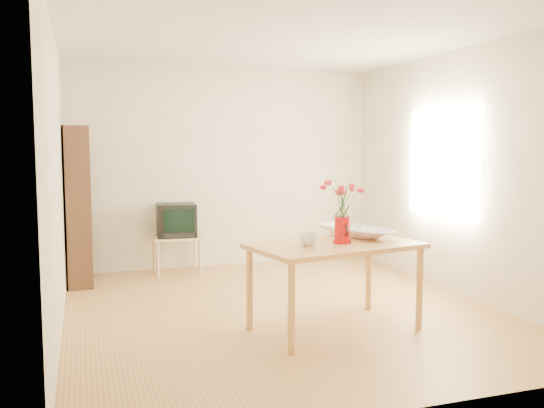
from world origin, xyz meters
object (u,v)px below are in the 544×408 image
object	(u,v)px
table	(335,253)
television	(176,220)
mug	(308,239)
bowl	(355,209)
pitcher	(342,231)

from	to	relation	value
table	television	xyz separation A→B (m)	(-0.93, 2.70, -0.00)
mug	television	xyz separation A→B (m)	(-0.67, 2.73, -0.14)
bowl	table	bearing A→B (deg)	-136.97
table	pitcher	size ratio (longest dim) A/B	6.67
pitcher	mug	bearing A→B (deg)	-166.08
pitcher	television	distance (m)	2.87
bowl	mug	bearing A→B (deg)	-149.63
pitcher	mug	world-z (taller)	pitcher
pitcher	mug	distance (m)	0.34
mug	bowl	distance (m)	0.72
table	bowl	bearing A→B (deg)	31.92
table	bowl	xyz separation A→B (m)	(0.33, 0.31, 0.34)
table	mug	xyz separation A→B (m)	(-0.26, -0.04, 0.14)
pitcher	bowl	size ratio (longest dim) A/B	0.43
table	bowl	size ratio (longest dim) A/B	2.84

